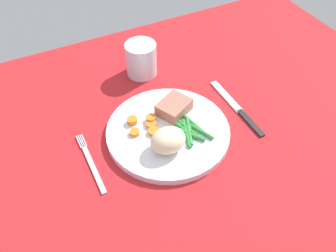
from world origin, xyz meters
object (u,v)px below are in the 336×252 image
at_px(dinner_plate, 168,132).
at_px(water_glass, 141,61).
at_px(fork, 91,163).
at_px(meat_portion, 174,107).
at_px(knife, 237,109).

height_order(dinner_plate, water_glass, water_glass).
bearing_deg(fork, water_glass, 43.08).
xyz_separation_m(dinner_plate, meat_portion, (0.04, 0.04, 0.02)).
bearing_deg(meat_portion, fork, -168.10).
xyz_separation_m(fork, water_glass, (0.21, 0.23, 0.03)).
bearing_deg(meat_portion, water_glass, 90.56).
xyz_separation_m(meat_portion, water_glass, (-0.00, 0.18, 0.01)).
bearing_deg(knife, meat_portion, 167.18).
bearing_deg(knife, dinner_plate, -176.39).
bearing_deg(knife, fork, -175.53).
relative_size(meat_portion, fork, 0.43).
bearing_deg(dinner_plate, knife, -0.90).
height_order(dinner_plate, meat_portion, meat_portion).
xyz_separation_m(meat_portion, fork, (-0.21, -0.04, -0.03)).
distance_m(dinner_plate, meat_portion, 0.06).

